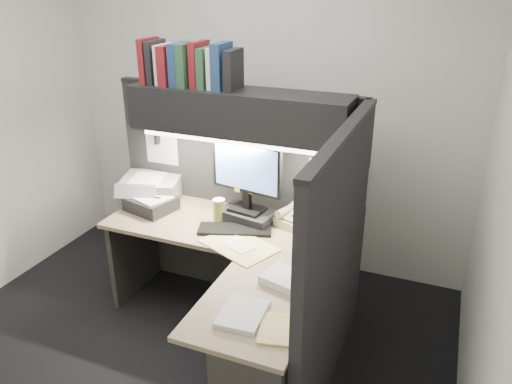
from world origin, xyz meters
TOP-DOWN VIEW (x-y plane):
  - floor at (0.00, 0.00)m, footprint 3.50×3.50m
  - wall_back at (0.00, 1.50)m, footprint 3.50×0.04m
  - wall_right at (1.75, 0.00)m, footprint 0.04×3.00m
  - partition_back at (0.03, 0.93)m, footprint 1.90×0.06m
  - partition_right at (0.98, 0.18)m, footprint 0.06×1.50m
  - desk at (0.43, -0.00)m, footprint 1.70×1.53m
  - overhead_shelf at (0.12, 0.75)m, footprint 1.55×0.34m
  - task_light_tube at (0.12, 0.61)m, footprint 1.32×0.04m
  - monitor at (0.21, 0.68)m, footprint 0.54×0.30m
  - keyboard at (0.20, 0.50)m, footprint 0.53×0.32m
  - mousepad at (0.79, 0.46)m, footprint 0.26×0.25m
  - mouse at (0.79, 0.47)m, footprint 0.10×0.12m
  - telephone at (0.57, 0.75)m, footprint 0.32×0.32m
  - coffee_cup at (0.03, 0.61)m, footprint 0.08×0.08m
  - printer at (-0.63, 0.75)m, footprint 0.53×0.49m
  - notebook_stack at (-0.52, 0.58)m, footprint 0.39×0.35m
  - open_folder at (0.31, 0.32)m, footprint 0.56×0.48m
  - paper_stack_a at (0.72, 0.04)m, footprint 0.28×0.25m
  - paper_stack_b at (0.62, -0.34)m, footprint 0.24×0.29m
  - manila_stack at (0.84, -0.37)m, footprint 0.25×0.29m
  - binder_row at (-0.22, 0.75)m, footprint 0.70×0.26m
  - pinned_papers at (0.42, 0.56)m, footprint 1.76×1.31m

SIDE VIEW (x-z plane):
  - floor at x=0.00m, z-range 0.00..0.00m
  - desk at x=0.43m, z-range 0.08..0.81m
  - mousepad at x=0.79m, z-range 0.73..0.73m
  - open_folder at x=0.31m, z-range 0.73..0.74m
  - manila_stack at x=0.84m, z-range 0.73..0.74m
  - keyboard at x=0.20m, z-range 0.73..0.75m
  - paper_stack_b at x=0.62m, z-range 0.73..0.76m
  - paper_stack_a at x=0.72m, z-range 0.73..0.78m
  - mouse at x=0.79m, z-range 0.73..0.77m
  - notebook_stack at x=-0.52m, z-range 0.73..0.83m
  - telephone at x=0.57m, z-range 0.73..0.83m
  - partition_back at x=0.03m, z-range 0.00..1.60m
  - partition_right at x=0.98m, z-range 0.00..1.60m
  - coffee_cup at x=0.03m, z-range 0.73..0.88m
  - printer at x=-0.63m, z-range 0.73..0.91m
  - monitor at x=0.21m, z-range 0.67..1.25m
  - pinned_papers at x=0.42m, z-range 0.80..1.31m
  - task_light_tube at x=0.12m, z-range 1.31..1.35m
  - wall_back at x=0.00m, z-range 0.00..2.70m
  - wall_right at x=1.75m, z-range 0.00..2.70m
  - overhead_shelf at x=0.12m, z-range 1.35..1.65m
  - binder_row at x=-0.22m, z-range 1.64..1.94m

